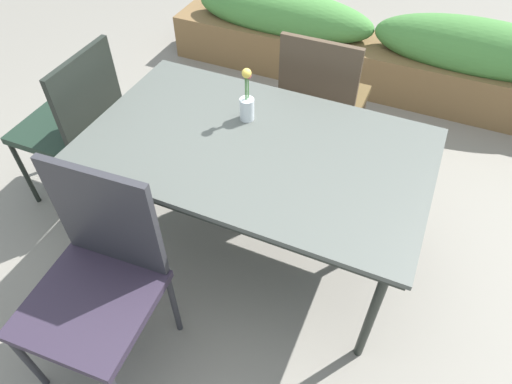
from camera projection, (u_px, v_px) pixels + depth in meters
ground_plane at (256, 246)px, 2.53m from camera, size 12.00×12.00×0.00m
dining_table at (256, 153)px, 2.03m from camera, size 1.53×0.91×0.74m
chair_near_left at (98, 273)px, 1.77m from camera, size 0.51×0.51×0.98m
chair_far_side at (322, 97)px, 2.60m from camera, size 0.46×0.46×0.95m
chair_end_left at (76, 120)px, 2.43m from camera, size 0.48×0.48×0.96m
flower_vase at (247, 102)px, 2.06m from camera, size 0.07×0.07×0.27m
planter_box at (373, 50)px, 3.43m from camera, size 3.22×0.44×0.67m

